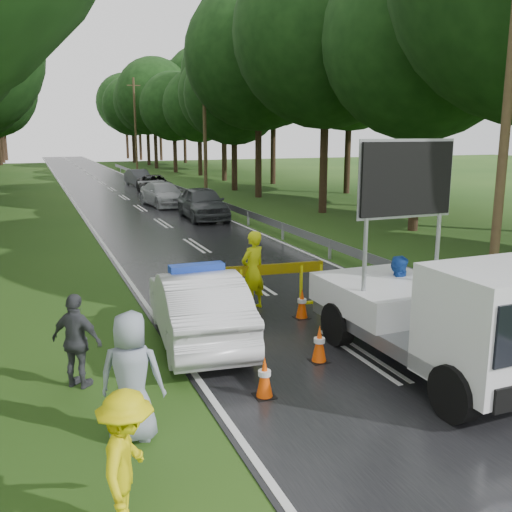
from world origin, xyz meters
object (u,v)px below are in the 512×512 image
queue_car_second (163,194)px  civilian (399,296)px  barrier (271,275)px  officer (253,271)px  queue_car_first (203,203)px  queue_car_third (155,184)px  queue_car_fourth (139,178)px  work_truck (445,315)px  police_sedan (197,306)px

queue_car_second → civilian: bearing=-97.2°
barrier → officer: (-0.47, 0.08, 0.14)m
civilian → queue_car_second: 23.96m
queue_car_first → queue_car_third: (0.35, 13.59, -0.17)m
barrier → queue_car_third: 28.91m
queue_car_second → queue_car_fourth: 13.99m
barrier → queue_car_third: (3.03, 28.75, -0.21)m
work_truck → civilian: work_truck is taller
police_sedan → queue_car_first: size_ratio=0.99×
civilian → barrier: bearing=99.1°
officer → queue_car_fourth: size_ratio=0.50×
queue_car_fourth → queue_car_second: bearing=-101.5°
police_sedan → officer: bearing=-133.1°
barrier → queue_car_second: 21.26m
work_truck → civilian: size_ratio=3.00×
police_sedan → civilian: (4.19, -1.23, 0.12)m
police_sedan → barrier: (2.37, 1.57, 0.09)m
officer → queue_car_first: size_ratio=0.41×
barrier → civilian: bearing=-51.3°
police_sedan → queue_car_second: (4.35, 22.73, -0.07)m
officer → barrier: bearing=146.8°
police_sedan → queue_car_third: size_ratio=1.02×
queue_car_first → civilian: bearing=-90.2°
queue_car_third → queue_car_fourth: size_ratio=1.16×
barrier → queue_car_first: queue_car_first is taller
barrier → officer: bearing=175.9°
civilian → queue_car_fourth: size_ratio=0.44×
work_truck → queue_car_second: size_ratio=1.09×
police_sedan → work_truck: size_ratio=0.90×
officer → queue_car_fourth: 35.21m
civilian → queue_car_second: bearing=65.6°
barrier → civilian: size_ratio=1.55×
officer → queue_car_second: (2.45, 21.08, -0.29)m
police_sedan → queue_car_first: (5.05, 16.73, 0.05)m
police_sedan → queue_car_third: bearing=-94.2°
police_sedan → queue_car_third: police_sedan is taller
queue_car_third → barrier: bearing=-93.1°
civilian → queue_car_first: size_ratio=0.37×
work_truck → civilian: bearing=75.6°
queue_car_third → civilian: bearing=-89.3°
officer → civilian: bearing=105.0°
work_truck → queue_car_fourth: 40.01m
work_truck → officer: work_truck is taller
civilian → queue_car_third: (1.21, 31.55, -0.23)m
officer → queue_car_first: bearing=-125.3°
civilian → queue_car_fourth: (1.21, 37.91, -0.22)m
police_sedan → civilian: civilian is taller
civilian → queue_car_third: civilian is taller
officer → queue_car_third: officer is taller
queue_car_fourth → officer: bearing=-102.9°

